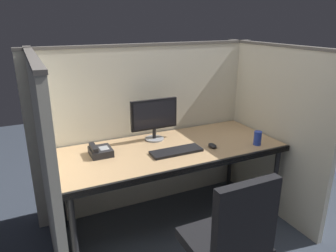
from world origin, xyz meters
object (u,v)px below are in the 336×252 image
at_px(soda_can, 258,138).
at_px(desk, 171,154).
at_px(monitor_center, 154,117).
at_px(computer_mouse, 212,146).
at_px(desk_phone, 100,151).
at_px(keyboard_main, 176,151).

bearing_deg(soda_can, desk, 160.91).
relative_size(monitor_center, computer_mouse, 4.48).
height_order(desk, desk_phone, desk_phone).
relative_size(desk, computer_mouse, 19.79).
height_order(monitor_center, computer_mouse, monitor_center).
bearing_deg(computer_mouse, monitor_center, 134.18).
height_order(keyboard_main, desk_phone, desk_phone).
height_order(desk, monitor_center, monitor_center).
bearing_deg(monitor_center, keyboard_main, -82.27).
xyz_separation_m(desk, keyboard_main, (-0.00, -0.10, 0.06)).
distance_m(keyboard_main, soda_can, 0.73).
xyz_separation_m(monitor_center, computer_mouse, (0.37, -0.38, -0.20)).
bearing_deg(computer_mouse, desk, 157.65).
relative_size(desk, monitor_center, 4.42).
relative_size(monitor_center, keyboard_main, 1.00).
height_order(desk_phone, soda_can, soda_can).
bearing_deg(keyboard_main, desk, 89.70).
height_order(monitor_center, soda_can, monitor_center).
bearing_deg(keyboard_main, soda_can, -11.77).
bearing_deg(desk_phone, computer_mouse, -15.70).
bearing_deg(desk, monitor_center, 100.81).
bearing_deg(soda_can, computer_mouse, 163.76).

